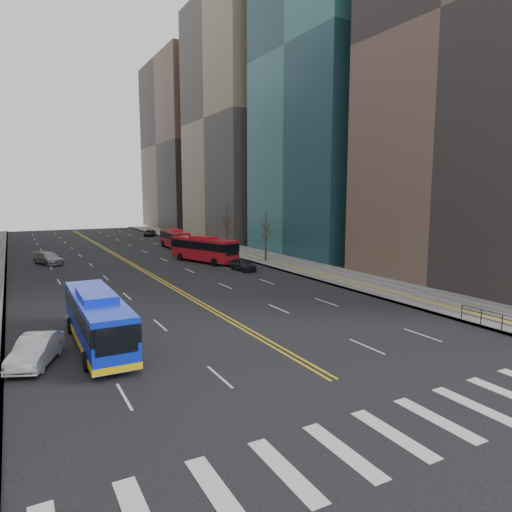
# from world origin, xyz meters

# --- Properties ---
(ground) EXTENTS (220.00, 220.00, 0.00)m
(ground) POSITION_xyz_m (0.00, 0.00, 0.00)
(ground) COLOR black
(sidewalk_right) EXTENTS (7.00, 130.00, 0.15)m
(sidewalk_right) POSITION_xyz_m (17.50, 45.00, 0.07)
(sidewalk_right) COLOR slate
(sidewalk_right) RESTS_ON ground
(crosswalk) EXTENTS (26.70, 4.00, 0.01)m
(crosswalk) POSITION_xyz_m (0.00, 0.00, 0.01)
(crosswalk) COLOR silver
(crosswalk) RESTS_ON ground
(centerline) EXTENTS (0.55, 100.00, 0.01)m
(centerline) POSITION_xyz_m (0.00, 55.00, 0.01)
(centerline) COLOR gold
(centerline) RESTS_ON ground
(office_towers) EXTENTS (83.00, 134.00, 58.00)m
(office_towers) POSITION_xyz_m (0.12, 68.51, 23.92)
(office_towers) COLOR gray
(office_towers) RESTS_ON ground
(pedestrian_railing) EXTENTS (0.06, 6.06, 1.02)m
(pedestrian_railing) POSITION_xyz_m (14.30, 6.00, 0.82)
(pedestrian_railing) COLOR black
(pedestrian_railing) RESTS_ON sidewalk_right
(street_trees) EXTENTS (35.20, 47.20, 7.60)m
(street_trees) POSITION_xyz_m (-7.18, 34.55, 4.87)
(street_trees) COLOR #2F251D
(street_trees) RESTS_ON ground
(blue_bus) EXTENTS (2.66, 11.19, 3.28)m
(blue_bus) POSITION_xyz_m (-9.13, 15.46, 1.72)
(blue_bus) COLOR #0E28D7
(blue_bus) RESTS_ON ground
(red_bus_near) EXTENTS (5.74, 10.94, 3.41)m
(red_bus_near) POSITION_xyz_m (8.69, 43.45, 1.90)
(red_bus_near) COLOR red
(red_bus_near) RESTS_ON ground
(red_bus_far) EXTENTS (2.81, 9.94, 3.16)m
(red_bus_far) POSITION_xyz_m (10.04, 59.54, 1.77)
(red_bus_far) COLOR red
(red_bus_far) RESTS_ON ground
(car_white) EXTENTS (3.22, 4.87, 1.52)m
(car_white) POSITION_xyz_m (-12.50, 14.08, 0.76)
(car_white) COLOR silver
(car_white) RESTS_ON ground
(car_dark_mid) EXTENTS (2.06, 4.30, 1.42)m
(car_dark_mid) POSITION_xyz_m (10.23, 35.28, 0.71)
(car_dark_mid) COLOR black
(car_dark_mid) RESTS_ON ground
(car_silver) EXTENTS (3.83, 5.56, 1.50)m
(car_silver) POSITION_xyz_m (-9.31, 51.19, 0.75)
(car_silver) COLOR gray
(car_silver) RESTS_ON ground
(car_dark_far) EXTENTS (3.68, 5.06, 1.28)m
(car_dark_far) POSITION_xyz_m (12.50, 83.52, 0.64)
(car_dark_far) COLOR black
(car_dark_far) RESTS_ON ground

